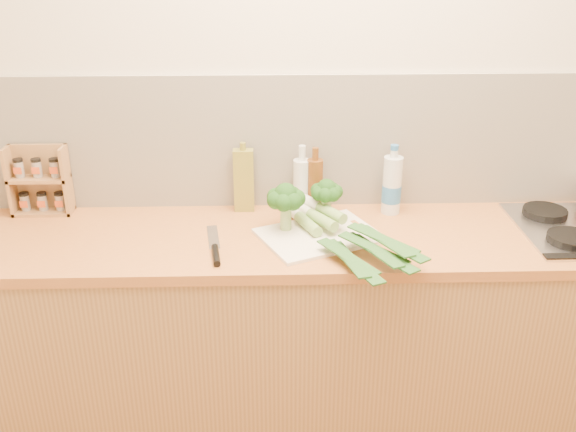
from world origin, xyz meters
The scene contains 14 objects.
room_shell centered at (0.00, 1.49, 1.17)m, with size 3.50×3.50×3.50m.
counter centered at (0.00, 1.20, 0.45)m, with size 3.20×0.62×0.90m.
chopping_board centered at (-0.04, 1.17, 0.91)m, with size 0.42×0.31×0.01m, color #EDE7CE.
broccoli_left centered at (-0.16, 1.22, 1.04)m, with size 0.14×0.15×0.18m.
broccoli_right centered at (0.00, 1.30, 1.03)m, with size 0.12×0.13×0.17m.
leek_front centered at (-0.05, 1.15, 0.94)m, with size 0.32×0.66×0.04m.
leek_mid centered at (0.02, 1.14, 0.95)m, with size 0.40×0.60×0.04m.
leek_back centered at (0.06, 1.17, 0.97)m, with size 0.41×0.57×0.04m.
chefs_knife centered at (-0.41, 1.05, 0.91)m, with size 0.08×0.34×0.02m.
spice_rack centered at (-1.13, 1.44, 1.02)m, with size 0.23×0.09×0.28m.
oil_tin centered at (-0.32, 1.44, 1.03)m, with size 0.08×0.05×0.29m.
glass_bottle centered at (-0.09, 1.43, 1.01)m, with size 0.07×0.07×0.28m.
amber_bottle centered at (-0.04, 1.41, 1.02)m, with size 0.06×0.06×0.27m.
water_bottle centered at (0.27, 1.40, 1.01)m, with size 0.08×0.08×0.26m.
Camera 1 is at (-0.22, -0.97, 1.94)m, focal length 40.00 mm.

